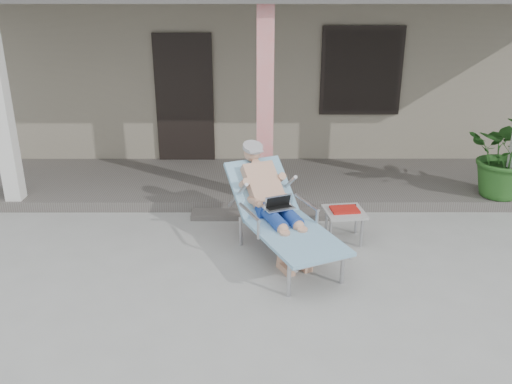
{
  "coord_description": "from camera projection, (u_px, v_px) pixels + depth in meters",
  "views": [
    {
      "loc": [
        -0.13,
        -4.94,
        3.0
      ],
      "look_at": [
        -0.12,
        0.6,
        0.85
      ],
      "focal_mm": 38.0,
      "sensor_mm": 36.0,
      "label": 1
    }
  ],
  "objects": [
    {
      "name": "porch_step",
      "position": [
        265.0,
        214.0,
        7.4
      ],
      "size": [
        2.0,
        0.3,
        0.07
      ],
      "primitive_type": "cube",
      "color": "#605B56",
      "rests_on": "ground"
    },
    {
      "name": "lounger",
      "position": [
        277.0,
        190.0,
        6.18
      ],
      "size": [
        1.43,
        2.01,
        1.27
      ],
      "rotation": [
        0.0,
        0.0,
        0.42
      ],
      "color": "#B7B7BC",
      "rests_on": "ground"
    },
    {
      "name": "potted_palm",
      "position": [
        509.0,
        155.0,
        7.52
      ],
      "size": [
        1.39,
        1.31,
        1.22
      ],
      "primitive_type": "imported",
      "rotation": [
        0.0,
        0.0,
        -0.42
      ],
      "color": "#26591E",
      "rests_on": "porch_deck"
    },
    {
      "name": "porch_deck",
      "position": [
        264.0,
        183.0,
        8.46
      ],
      "size": [
        10.0,
        2.0,
        0.15
      ],
      "primitive_type": "cube",
      "color": "#605B56",
      "rests_on": "ground"
    },
    {
      "name": "house",
      "position": [
        262.0,
        52.0,
        11.14
      ],
      "size": [
        10.4,
        5.4,
        3.3
      ],
      "color": "gray",
      "rests_on": "ground"
    },
    {
      "name": "side_table",
      "position": [
        344.0,
        213.0,
        6.62
      ],
      "size": [
        0.53,
        0.53,
        0.42
      ],
      "rotation": [
        0.0,
        0.0,
        0.13
      ],
      "color": "#A2A19D",
      "rests_on": "ground"
    },
    {
      "name": "ground",
      "position": [
        268.0,
        288.0,
        5.69
      ],
      "size": [
        60.0,
        60.0,
        0.0
      ],
      "primitive_type": "plane",
      "color": "#9E9E99",
      "rests_on": "ground"
    }
  ]
}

